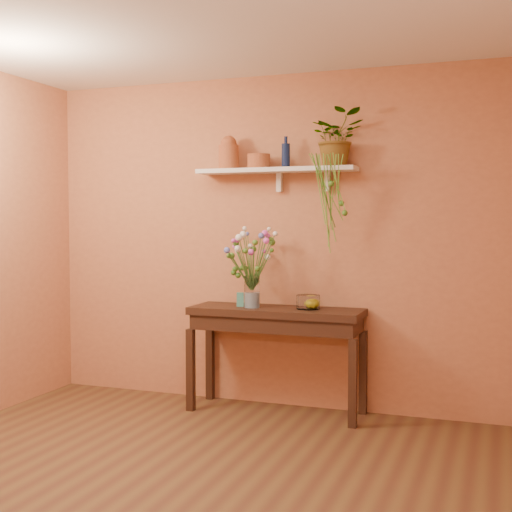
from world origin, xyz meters
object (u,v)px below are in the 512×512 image
terracotta_jug (229,153)px  glass_bowl (308,303)px  sideboard (276,323)px  spider_plant (337,138)px  glass_vase (252,294)px  bouquet (250,251)px  blue_bottle (286,155)px

terracotta_jug → glass_bowl: terracotta_jug is taller
sideboard → spider_plant: 1.52m
spider_plant → glass_vase: spider_plant is taller
glass_bowl → bouquet: bearing=-169.4°
glass_vase → bouquet: bouquet is taller
glass_vase → bouquet: size_ratio=0.49×
bouquet → glass_bowl: 0.61m
glass_vase → bouquet: (-0.01, -0.02, 0.34)m
sideboard → spider_plant: size_ratio=3.12×
terracotta_jug → bouquet: terracotta_jug is taller
blue_bottle → spider_plant: spider_plant is taller
sideboard → terracotta_jug: terracotta_jug is taller
bouquet → blue_bottle: bearing=38.0°
blue_bottle → bouquet: (-0.24, -0.18, -0.76)m
terracotta_jug → glass_bowl: (0.70, -0.08, -1.19)m
terracotta_jug → bouquet: size_ratio=0.53×
terracotta_jug → glass_bowl: size_ratio=1.49×
terracotta_jug → blue_bottle: bearing=2.2°
terracotta_jug → spider_plant: bearing=2.4°
bouquet → glass_vase: bearing=69.0°
blue_bottle → sideboard: bearing=-108.4°
glass_vase → terracotta_jug: bearing=150.9°
spider_plant → glass_bowl: (-0.19, -0.12, -1.27)m
sideboard → bouquet: bouquet is taller
terracotta_jug → glass_vase: bearing=-29.1°
terracotta_jug → spider_plant: (0.89, 0.04, 0.09)m
bouquet → sideboard: bearing=18.8°
blue_bottle → bouquet: size_ratio=0.48×
sideboard → blue_bottle: size_ratio=5.55×
terracotta_jug → bouquet: bearing=-34.0°
blue_bottle → bouquet: bearing=-142.0°
terracotta_jug → glass_vase: (0.26, -0.14, -1.13)m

